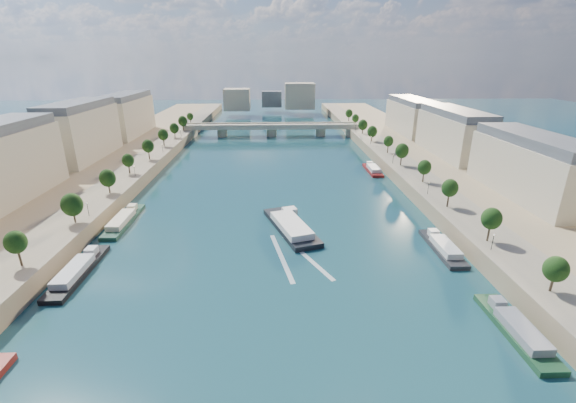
{
  "coord_description": "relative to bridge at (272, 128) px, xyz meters",
  "views": [
    {
      "loc": [
        1.06,
        -34.73,
        48.04
      ],
      "look_at": [
        5.45,
        80.04,
        5.0
      ],
      "focal_mm": 24.0,
      "sensor_mm": 36.0,
      "label": 1
    }
  ],
  "objects": [
    {
      "name": "moored_barges_left",
      "position": [
        -45.5,
        -184.58,
        -4.24
      ],
      "size": [
        5.0,
        120.81,
        3.6
      ],
      "color": "#1C293F",
      "rests_on": "ground"
    },
    {
      "name": "pave_left",
      "position": [
        -57.0,
        -115.6,
        -0.03
      ],
      "size": [
        14.0,
        520.0,
        0.1
      ],
      "primitive_type": "cube",
      "color": "gray",
      "rests_on": "quay_left"
    },
    {
      "name": "trees_left",
      "position": [
        -55.0,
        -113.6,
        5.39
      ],
      "size": [
        4.8,
        268.8,
        8.26
      ],
      "color": "#382B1E",
      "rests_on": "ground"
    },
    {
      "name": "buildings_right",
      "position": [
        85.0,
        -103.6,
        11.37
      ],
      "size": [
        16.0,
        226.0,
        23.2
      ],
      "color": "#B9A88F",
      "rests_on": "ground"
    },
    {
      "name": "bridge",
      "position": [
        0.0,
        0.0,
        0.0
      ],
      "size": [
        112.0,
        12.0,
        8.15
      ],
      "color": "#C1B79E",
      "rests_on": "ground"
    },
    {
      "name": "pave_right",
      "position": [
        57.0,
        -115.6,
        -0.03
      ],
      "size": [
        14.0,
        520.0,
        0.1
      ],
      "primitive_type": "cube",
      "color": "gray",
      "rests_on": "quay_right"
    },
    {
      "name": "buildings_left",
      "position": [
        -85.0,
        -103.6,
        11.37
      ],
      "size": [
        16.0,
        226.0,
        23.2
      ],
      "color": "#B9A88F",
      "rests_on": "ground"
    },
    {
      "name": "quay_left",
      "position": [
        -72.0,
        -115.6,
        -2.58
      ],
      "size": [
        44.0,
        520.0,
        5.0
      ],
      "primitive_type": "cube",
      "color": "#9E8460",
      "rests_on": "ground"
    },
    {
      "name": "trees_right",
      "position": [
        55.0,
        -105.6,
        5.39
      ],
      "size": [
        4.8,
        268.8,
        8.26
      ],
      "color": "#382B1E",
      "rests_on": "ground"
    },
    {
      "name": "lamps_right",
      "position": [
        52.5,
        -110.6,
        2.7
      ],
      "size": [
        0.36,
        200.36,
        4.28
      ],
      "color": "black",
      "rests_on": "ground"
    },
    {
      "name": "ground",
      "position": [
        0.0,
        -115.6,
        -5.08
      ],
      "size": [
        700.0,
        700.0,
        0.0
      ],
      "primitive_type": "plane",
      "color": "#0E343E",
      "rests_on": "ground"
    },
    {
      "name": "lamps_left",
      "position": [
        -52.5,
        -125.6,
        2.7
      ],
      "size": [
        0.36,
        200.36,
        4.28
      ],
      "color": "black",
      "rests_on": "ground"
    },
    {
      "name": "quay_right",
      "position": [
        72.0,
        -115.6,
        -2.58
      ],
      "size": [
        44.0,
        520.0,
        5.0
      ],
      "primitive_type": "cube",
      "color": "#9E8460",
      "rests_on": "ground"
    },
    {
      "name": "skyline",
      "position": [
        3.19,
        103.93,
        9.57
      ],
      "size": [
        79.0,
        42.0,
        22.0
      ],
      "color": "#B9A88F",
      "rests_on": "ground"
    },
    {
      "name": "moored_barges_right",
      "position": [
        45.5,
        -169.46,
        -4.24
      ],
      "size": [
        5.0,
        163.17,
        3.6
      ],
      "color": "black",
      "rests_on": "ground"
    },
    {
      "name": "wake",
      "position": [
        5.9,
        -162.74,
        -5.06
      ],
      "size": [
        15.36,
        25.77,
        0.04
      ],
      "color": "silver",
      "rests_on": "ground"
    },
    {
      "name": "tour_barge",
      "position": [
        5.9,
        -146.18,
        -3.96
      ],
      "size": [
        16.8,
        30.34,
        3.96
      ],
      "rotation": [
        0.0,
        0.0,
        0.31
      ],
      "color": "black",
      "rests_on": "ground"
    }
  ]
}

